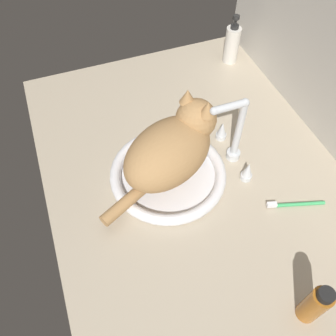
% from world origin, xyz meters
% --- Properties ---
extents(countertop, '(1.10, 0.81, 0.03)m').
position_xyz_m(countertop, '(0.00, 0.00, 0.01)').
color(countertop, '#B7A88E').
rests_on(countertop, ground).
extents(sink_basin, '(0.32, 0.32, 0.03)m').
position_xyz_m(sink_basin, '(0.01, -0.07, 0.04)').
color(sink_basin, white).
rests_on(sink_basin, countertop).
extents(faucet, '(0.19, 0.12, 0.23)m').
position_xyz_m(faucet, '(0.01, 0.12, 0.12)').
color(faucet, silver).
rests_on(faucet, countertop).
extents(cat, '(0.28, 0.37, 0.20)m').
position_xyz_m(cat, '(0.00, -0.05, 0.14)').
color(cat, tan).
rests_on(cat, sink_basin).
extents(soap_pump_bottle, '(0.05, 0.05, 0.18)m').
position_xyz_m(soap_pump_bottle, '(-0.41, 0.33, 0.10)').
color(soap_pump_bottle, silver).
rests_on(soap_pump_bottle, countertop).
extents(amber_bottle, '(0.04, 0.04, 0.14)m').
position_xyz_m(amber_bottle, '(0.46, 0.08, 0.09)').
color(amber_bottle, '#B2661E').
rests_on(amber_bottle, countertop).
extents(toothbrush, '(0.06, 0.15, 0.02)m').
position_xyz_m(toothbrush, '(0.22, 0.21, 0.04)').
color(toothbrush, '#3FB266').
rests_on(toothbrush, countertop).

